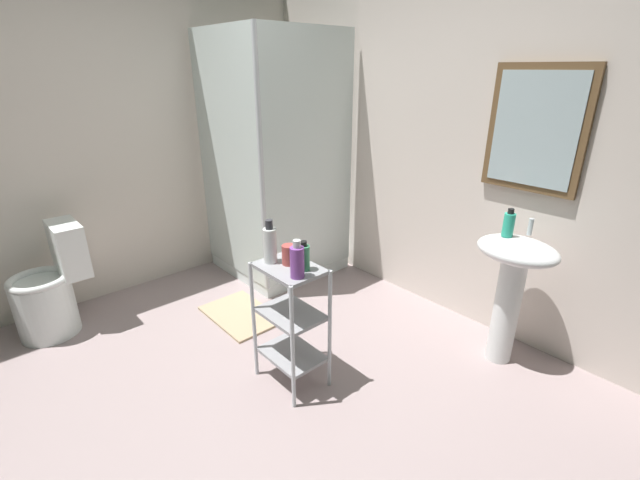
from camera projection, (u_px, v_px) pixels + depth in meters
name	position (u px, v px, depth m)	size (l,w,h in m)	color
ground_plane	(231.00, 414.00, 2.30)	(4.20, 4.20, 0.02)	#A08B8C
wall_back	(451.00, 140.00, 2.96)	(4.20, 0.14, 2.50)	silver
wall_left	(86.00, 137.00, 3.11)	(0.10, 4.20, 2.50)	silver
shower_stall	(276.00, 223.00, 3.71)	(0.92, 0.92, 2.00)	white
pedestal_sink	(512.00, 276.00, 2.52)	(0.46, 0.37, 0.81)	white
sink_faucet	(530.00, 227.00, 2.48)	(0.03, 0.03, 0.10)	silver
toilet	(51.00, 290.00, 2.90)	(0.37, 0.49, 0.76)	white
storage_cart	(291.00, 316.00, 2.38)	(0.38, 0.28, 0.74)	silver
hand_soap_bottle	(509.00, 224.00, 2.45)	(0.06, 0.06, 0.17)	#2DBC99
lotion_bottle_white	(270.00, 244.00, 2.28)	(0.07, 0.07, 0.24)	white
body_wash_bottle_green	(304.00, 257.00, 2.20)	(0.06, 0.06, 0.16)	#3B8F5E
conditioner_bottle_purple	(297.00, 261.00, 2.12)	(0.07, 0.07, 0.20)	purple
rinse_cup	(289.00, 255.00, 2.28)	(0.08, 0.08, 0.11)	#B24742
bath_mat	(241.00, 314.00, 3.19)	(0.60, 0.40, 0.02)	tan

